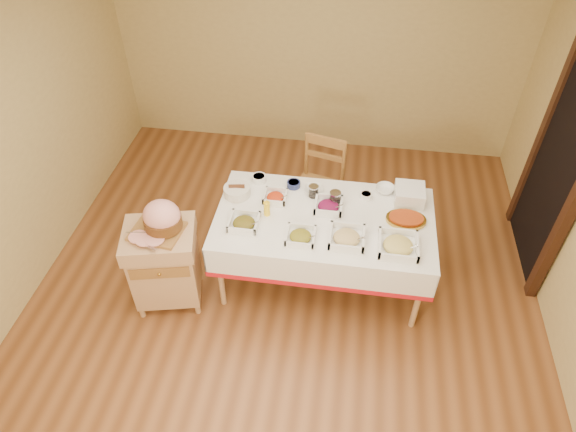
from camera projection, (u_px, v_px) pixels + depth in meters
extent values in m
plane|color=brown|center=(284.00, 299.00, 4.59)|extent=(5.00, 5.00, 0.00)
plane|color=white|center=(281.00, 4.00, 2.83)|extent=(5.00, 5.00, 0.00)
plane|color=tan|center=(318.00, 41.00, 5.53)|extent=(4.50, 0.00, 4.50)
cube|color=black|center=(560.00, 167.00, 4.30)|extent=(0.06, 0.90, 2.10)
cube|color=#331A10|center=(573.00, 205.00, 3.94)|extent=(0.08, 0.10, 2.10)
cube|color=#331A10|center=(544.00, 133.00, 4.66)|extent=(0.08, 0.10, 2.10)
cube|color=tan|center=(324.00, 220.00, 4.28)|extent=(1.80, 1.00, 0.04)
cylinder|color=tan|center=(221.00, 276.00, 4.32)|extent=(0.05, 0.05, 0.71)
cylinder|color=tan|center=(242.00, 210.00, 4.93)|extent=(0.05, 0.05, 0.71)
cylinder|color=tan|center=(418.00, 299.00, 4.14)|extent=(0.05, 0.05, 0.71)
cylinder|color=tan|center=(415.00, 228.00, 4.75)|extent=(0.05, 0.05, 0.71)
cube|color=white|center=(324.00, 218.00, 4.26)|extent=(1.82, 1.02, 0.01)
cube|color=tan|center=(166.00, 268.00, 4.35)|extent=(0.62, 0.55, 0.57)
cube|color=tan|center=(159.00, 239.00, 4.11)|extent=(0.66, 0.59, 0.14)
cube|color=olive|center=(153.00, 273.00, 4.06)|extent=(0.47, 0.12, 0.11)
sphere|color=#B99134|center=(153.00, 274.00, 4.05)|extent=(0.03, 0.03, 0.03)
cylinder|color=tan|center=(139.00, 307.00, 4.47)|extent=(0.05, 0.05, 0.10)
cylinder|color=tan|center=(154.00, 274.00, 4.74)|extent=(0.05, 0.05, 0.10)
cylinder|color=tan|center=(192.00, 313.00, 4.41)|extent=(0.05, 0.05, 0.10)
cylinder|color=tan|center=(204.00, 280.00, 4.69)|extent=(0.05, 0.05, 0.10)
cube|color=olive|center=(317.00, 190.00, 4.95)|extent=(0.53, 0.51, 0.03)
cylinder|color=olive|center=(292.00, 216.00, 5.05)|extent=(0.04, 0.04, 0.47)
cylinder|color=olive|center=(305.00, 193.00, 5.30)|extent=(0.04, 0.04, 0.47)
cylinder|color=olive|center=(328.00, 226.00, 4.94)|extent=(0.04, 0.04, 0.47)
cylinder|color=olive|center=(340.00, 203.00, 5.20)|extent=(0.04, 0.04, 0.47)
cylinder|color=olive|center=(307.00, 155.00, 4.97)|extent=(0.04, 0.04, 0.50)
cylinder|color=olive|center=(343.00, 164.00, 4.87)|extent=(0.04, 0.04, 0.50)
cube|color=olive|center=(326.00, 142.00, 4.78)|extent=(0.39, 0.13, 0.09)
cube|color=olive|center=(157.00, 231.00, 4.05)|extent=(0.39, 0.31, 0.02)
ellipsoid|color=pink|center=(162.00, 215.00, 3.98)|extent=(0.29, 0.26, 0.25)
cylinder|color=#5B3515|center=(163.00, 222.00, 4.03)|extent=(0.30, 0.30, 0.10)
cube|color=silver|center=(144.00, 243.00, 3.93)|extent=(0.25, 0.11, 0.00)
cylinder|color=silver|center=(145.00, 232.00, 4.01)|extent=(0.29, 0.08, 0.01)
cube|color=white|center=(244.00, 225.00, 4.18)|extent=(0.24, 0.24, 0.01)
ellipsoid|color=#992C11|center=(244.00, 223.00, 4.17)|extent=(0.18, 0.18, 0.06)
cylinder|color=silver|center=(250.00, 225.00, 4.14)|extent=(0.14, 0.01, 0.11)
cube|color=white|center=(301.00, 238.00, 4.07)|extent=(0.23, 0.23, 0.01)
ellipsoid|color=#B76F17|center=(301.00, 236.00, 4.06)|extent=(0.17, 0.17, 0.06)
cylinder|color=silver|center=(307.00, 239.00, 4.03)|extent=(0.13, 0.01, 0.09)
cube|color=white|center=(346.00, 240.00, 4.06)|extent=(0.28, 0.28, 0.02)
ellipsoid|color=#D5B771|center=(347.00, 238.00, 4.04)|extent=(0.21, 0.21, 0.07)
cylinder|color=silver|center=(354.00, 241.00, 4.01)|extent=(0.16, 0.01, 0.11)
cube|color=white|center=(398.00, 248.00, 3.99)|extent=(0.31, 0.31, 0.02)
ellipsoid|color=#D0C063|center=(398.00, 245.00, 3.97)|extent=(0.23, 0.23, 0.08)
cylinder|color=silver|center=(407.00, 249.00, 3.94)|extent=(0.16, 0.01, 0.12)
cube|color=white|center=(275.00, 199.00, 4.43)|extent=(0.20, 0.20, 0.01)
ellipsoid|color=red|center=(275.00, 197.00, 4.41)|extent=(0.15, 0.15, 0.05)
cylinder|color=silver|center=(280.00, 199.00, 4.39)|extent=(0.13, 0.01, 0.09)
cube|color=white|center=(328.00, 208.00, 4.33)|extent=(0.23, 0.23, 0.02)
ellipsoid|color=maroon|center=(328.00, 206.00, 4.32)|extent=(0.18, 0.18, 0.06)
cylinder|color=silver|center=(334.00, 208.00, 4.29)|extent=(0.15, 0.01, 0.11)
cylinder|color=white|center=(259.00, 178.00, 4.60)|extent=(0.13, 0.13, 0.06)
cylinder|color=black|center=(259.00, 177.00, 4.58)|extent=(0.10, 0.10, 0.02)
cylinder|color=navy|center=(294.00, 184.00, 4.54)|extent=(0.12, 0.12, 0.05)
cylinder|color=maroon|center=(294.00, 183.00, 4.53)|extent=(0.10, 0.10, 0.02)
cylinder|color=white|center=(366.00, 196.00, 4.43)|extent=(0.10, 0.10, 0.05)
cylinder|color=red|center=(366.00, 194.00, 4.41)|extent=(0.08, 0.08, 0.02)
imported|color=white|center=(314.00, 189.00, 4.50)|extent=(0.20, 0.20, 0.04)
imported|color=white|center=(385.00, 189.00, 4.49)|extent=(0.18, 0.18, 0.05)
cylinder|color=silver|center=(313.00, 192.00, 4.43)|extent=(0.08, 0.08, 0.10)
cylinder|color=silver|center=(314.00, 187.00, 4.39)|extent=(0.09, 0.09, 0.01)
cylinder|color=black|center=(313.00, 193.00, 4.44)|extent=(0.07, 0.07, 0.07)
cylinder|color=silver|center=(335.00, 199.00, 4.35)|extent=(0.09, 0.09, 0.11)
cylinder|color=silver|center=(335.00, 193.00, 4.31)|extent=(0.10, 0.10, 0.01)
cylinder|color=black|center=(335.00, 200.00, 4.36)|extent=(0.08, 0.08, 0.08)
cylinder|color=yellow|center=(267.00, 209.00, 4.24)|extent=(0.05, 0.05, 0.13)
cone|color=yellow|center=(267.00, 201.00, 4.19)|extent=(0.03, 0.03, 0.03)
cylinder|color=silver|center=(237.00, 191.00, 4.45)|extent=(0.23, 0.23, 0.08)
cube|color=white|center=(408.00, 200.00, 4.42)|extent=(0.25, 0.25, 0.01)
cube|color=white|center=(408.00, 199.00, 4.41)|extent=(0.25, 0.25, 0.01)
cube|color=white|center=(409.00, 197.00, 4.39)|extent=(0.25, 0.25, 0.01)
cube|color=white|center=(409.00, 196.00, 4.38)|extent=(0.25, 0.25, 0.01)
cube|color=white|center=(409.00, 194.00, 4.37)|extent=(0.25, 0.25, 0.01)
cube|color=white|center=(410.00, 193.00, 4.36)|extent=(0.25, 0.25, 0.01)
cube|color=white|center=(410.00, 192.00, 4.35)|extent=(0.25, 0.25, 0.01)
cube|color=white|center=(410.00, 190.00, 4.34)|extent=(0.25, 0.25, 0.01)
cube|color=white|center=(411.00, 189.00, 4.33)|extent=(0.25, 0.25, 0.01)
ellipsoid|color=#B99134|center=(406.00, 220.00, 4.22)|extent=(0.33, 0.24, 0.03)
ellipsoid|color=#A63C11|center=(406.00, 219.00, 4.21)|extent=(0.28, 0.20, 0.03)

